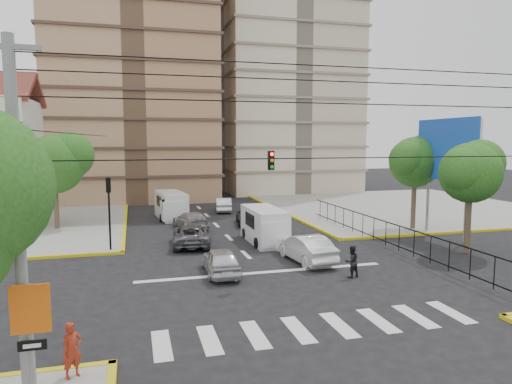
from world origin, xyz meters
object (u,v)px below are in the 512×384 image
object	(u,v)px
car_white_front_right	(305,248)
pedestrian_crosswalk	(352,262)
van_left_lane	(171,206)
car_silver_front_left	(221,261)
van_right_lane	(265,226)
traffic_light_nw	(109,201)
district_sign	(31,321)
pedestrian_sw_corner	(72,350)

from	to	relation	value
car_white_front_right	pedestrian_crosswalk	size ratio (longest dim) A/B	2.93
van_left_lane	car_silver_front_left	world-z (taller)	van_left_lane
pedestrian_crosswalk	van_right_lane	bearing A→B (deg)	-88.67
traffic_light_nw	van_right_lane	bearing A→B (deg)	-0.52
car_white_front_right	van_left_lane	bearing A→B (deg)	-76.02
traffic_light_nw	district_sign	size ratio (longest dim) A/B	1.38
traffic_light_nw	van_left_lane	xyz separation A→B (m)	(4.57, 11.06, -1.99)
car_silver_front_left	car_white_front_right	bearing A→B (deg)	-165.59
traffic_light_nw	van_left_lane	size ratio (longest dim) A/B	0.82
pedestrian_sw_corner	car_silver_front_left	bearing A→B (deg)	24.37
traffic_light_nw	van_left_lane	distance (m)	12.13
van_left_lane	car_white_front_right	distance (m)	17.30
van_right_lane	car_white_front_right	bearing A→B (deg)	-81.24
district_sign	car_silver_front_left	xyz separation A→B (m)	(6.62, 10.74, -1.77)
van_right_lane	pedestrian_crosswalk	world-z (taller)	van_right_lane
pedestrian_sw_corner	pedestrian_crosswalk	size ratio (longest dim) A/B	0.99
car_silver_front_left	pedestrian_sw_corner	distance (m)	10.96
traffic_light_nw	van_right_lane	xyz separation A→B (m)	(9.80, -0.09, -2.00)
van_right_lane	car_white_front_right	xyz separation A→B (m)	(0.86, -5.03, -0.34)
traffic_light_nw	pedestrian_crosswalk	distance (m)	14.71
car_silver_front_left	car_white_front_right	xyz separation A→B (m)	(5.04, 1.18, 0.08)
car_white_front_right	pedestrian_sw_corner	xyz separation A→B (m)	(-10.98, -10.39, 0.17)
van_left_lane	pedestrian_sw_corner	bearing A→B (deg)	-107.57
district_sign	car_silver_front_left	size ratio (longest dim) A/B	0.80
van_right_lane	pedestrian_crosswalk	distance (m)	8.67
district_sign	pedestrian_crosswalk	distance (m)	15.43
van_left_lane	pedestrian_crosswalk	bearing A→B (deg)	-76.97
van_right_lane	car_silver_front_left	distance (m)	7.50
traffic_light_nw	van_right_lane	distance (m)	10.00
district_sign	pedestrian_sw_corner	world-z (taller)	district_sign
traffic_light_nw	district_sign	distance (m)	17.08
van_right_lane	car_white_front_right	distance (m)	5.11
car_white_front_right	district_sign	bearing A→B (deg)	39.00
van_left_lane	pedestrian_crosswalk	size ratio (longest dim) A/B	3.36
van_right_lane	van_left_lane	bearing A→B (deg)	114.20
van_right_lane	pedestrian_sw_corner	distance (m)	18.44
district_sign	car_white_front_right	bearing A→B (deg)	45.64
traffic_light_nw	van_right_lane	size ratio (longest dim) A/B	0.86
car_white_front_right	pedestrian_crosswalk	bearing A→B (deg)	101.35
traffic_light_nw	van_left_lane	bearing A→B (deg)	67.58
car_silver_front_left	pedestrian_crosswalk	xyz separation A→B (m)	(6.15, -2.23, 0.11)
district_sign	van_right_lane	xyz separation A→B (m)	(10.80, 16.95, -1.34)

